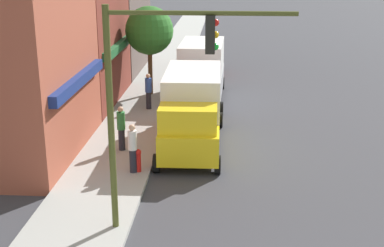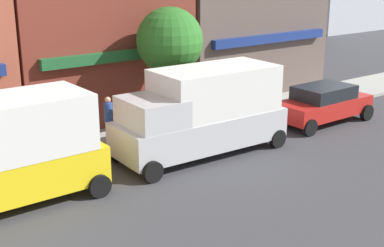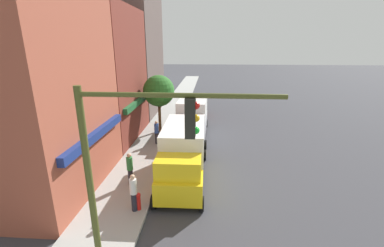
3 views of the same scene
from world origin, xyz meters
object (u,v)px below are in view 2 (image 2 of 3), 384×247
Objects in this scene: pedestrian_blue_shirt at (109,120)px; box_truck_silver at (203,110)px; sedan_red at (323,103)px; street_tree at (170,41)px.

box_truck_silver is at bearing -12.31° from pedestrian_blue_shirt.
street_tree reaches higher than sedan_red.
street_tree is (-5.80, 2.80, 2.76)m from sedan_red.
sedan_red is at bearing -25.76° from street_tree.
box_truck_silver reaches higher than pedestrian_blue_shirt.
pedestrian_blue_shirt is (-2.35, 2.49, -0.51)m from box_truck_silver.
sedan_red is 9.06m from pedestrian_blue_shirt.
street_tree is at bearing 153.36° from sedan_red.
box_truck_silver is 3.53× the size of pedestrian_blue_shirt.
box_truck_silver is 1.31× the size of street_tree.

